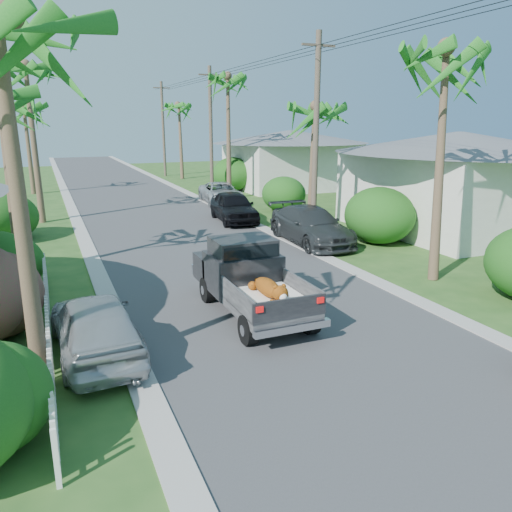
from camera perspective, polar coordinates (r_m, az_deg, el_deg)
name	(u,v)px	position (r m, az deg, el deg)	size (l,w,h in m)	color
ground	(390,402)	(10.41, 15.04, -15.82)	(120.00, 120.00, 0.00)	#274E1D
road	(144,207)	(32.83, -12.71, 5.53)	(8.00, 100.00, 0.02)	#38383A
curb_left	(73,211)	(32.35, -20.23, 4.87)	(0.60, 100.00, 0.06)	#A5A39E
curb_right	(208,202)	(33.85, -5.51, 6.14)	(0.60, 100.00, 0.06)	#A5A39E
pickup_truck	(247,276)	(14.23, -1.09, -2.29)	(1.98, 5.12, 2.06)	black
parked_car_rm	(311,226)	(22.34, 6.27, 3.45)	(2.20, 5.41, 1.57)	#2E3133
parked_car_rf	(234,207)	(27.15, -2.57, 5.63)	(1.89, 4.71, 1.60)	black
parked_car_rd	(221,193)	(33.36, -4.05, 7.17)	(2.25, 4.89, 1.36)	silver
parked_car_ln	(95,326)	(12.11, -17.91, -7.58)	(1.75, 4.36, 1.48)	#B0B4B7
palm_l_c	(25,67)	(29.02, -24.87, 19.03)	(4.40, 4.40, 9.20)	brown
palm_l_d	(23,105)	(40.92, -25.04, 15.40)	(4.40, 4.40, 7.70)	brown
palm_r_a	(451,50)	(17.79, 21.37, 21.12)	(4.40, 4.40, 8.70)	brown
palm_r_b	(314,107)	(25.15, 6.67, 16.58)	(4.40, 4.40, 7.20)	brown
palm_r_c	(228,77)	(35.12, -3.26, 19.73)	(4.40, 4.40, 9.40)	brown
palm_r_d	(179,105)	(48.49, -8.77, 16.68)	(4.40, 4.40, 8.00)	brown
shrub_r_b	(379,215)	(22.81, 13.92, 4.53)	(3.00, 3.30, 2.50)	#1C4513
shrub_r_c	(284,194)	(30.28, 3.18, 7.08)	(2.60, 2.86, 2.10)	#1C4513
shrub_r_d	(233,174)	(39.58, -2.62, 9.34)	(3.20, 3.52, 2.60)	#1C4513
picket_fence	(48,324)	(13.28, -22.65, -7.13)	(0.10, 11.00, 1.00)	white
house_right_near	(455,185)	(26.80, 21.79, 7.52)	(8.00, 9.00, 4.80)	silver
house_right_far	(290,161)	(41.51, 3.96, 10.73)	(9.00, 8.00, 4.60)	silver
utility_pole_b	(316,137)	(22.92, 6.85, 13.34)	(1.60, 0.26, 9.00)	brown
utility_pole_c	(211,131)	(36.70, -5.18, 14.01)	(1.60, 0.26, 9.00)	brown
utility_pole_d	(163,129)	(51.18, -10.55, 14.11)	(1.60, 0.26, 9.00)	brown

